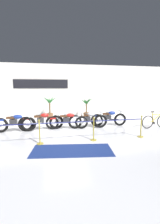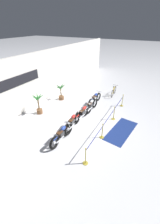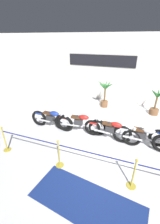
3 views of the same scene
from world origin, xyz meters
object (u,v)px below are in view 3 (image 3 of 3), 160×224
at_px(motorcycle_red_1, 80,124).
at_px(motorcycle_silver_3, 142,137).
at_px(stanchion_far_left, 57,149).
at_px(floor_banner, 86,202).
at_px(motorcycle_red_2, 111,131).
at_px(potted_palm_left_of_row, 105,93).
at_px(stanchion_mid_left, 59,157).
at_px(motorcycle_blue_0, 52,119).
at_px(potted_palm_right_of_row, 156,103).
at_px(stanchion_mid_right, 133,178).

height_order(motorcycle_red_1, motorcycle_silver_3, motorcycle_red_1).
distance_m(stanchion_far_left, floor_banner, 1.70).
height_order(motorcycle_red_2, potted_palm_left_of_row, potted_palm_left_of_row).
bearing_deg(potted_palm_left_of_row, stanchion_mid_left, -94.30).
bearing_deg(motorcycle_red_1, stanchion_far_left, -90.27).
relative_size(motorcycle_blue_0, stanchion_far_left, 0.31).
xyz_separation_m(motorcycle_red_1, floor_banner, (1.27, -2.98, -0.48)).
relative_size(motorcycle_red_2, floor_banner, 0.79).
relative_size(potted_palm_left_of_row, floor_banner, 0.56).
xyz_separation_m(potted_palm_right_of_row, stanchion_mid_right, (-0.94, -5.26, -0.34)).
height_order(potted_palm_left_of_row, floor_banner, potted_palm_left_of_row).
xyz_separation_m(motorcycle_red_1, stanchion_mid_right, (2.36, -2.09, -0.12)).
bearing_deg(potted_palm_right_of_row, motorcycle_blue_0, -145.04).
relative_size(motorcycle_red_2, stanchion_mid_left, 2.28).
relative_size(motorcycle_silver_3, stanchion_mid_left, 2.17).
relative_size(motorcycle_silver_3, potted_palm_left_of_row, 1.35).
distance_m(potted_palm_left_of_row, stanchion_mid_left, 5.38).
relative_size(motorcycle_blue_0, stanchion_mid_left, 2.09).
xyz_separation_m(motorcycle_blue_0, motorcycle_red_2, (2.78, 0.03, -0.01)).
bearing_deg(potted_palm_right_of_row, motorcycle_red_2, -120.31).
relative_size(potted_palm_left_of_row, stanchion_mid_left, 1.60).
distance_m(motorcycle_silver_3, potted_palm_left_of_row, 4.03).
distance_m(motorcycle_blue_0, potted_palm_left_of_row, 3.82).
bearing_deg(motorcycle_red_1, motorcycle_blue_0, -175.98).
bearing_deg(motorcycle_red_2, floor_banner, -92.79).
bearing_deg(motorcycle_silver_3, stanchion_mid_left, -142.54).
height_order(motorcycle_blue_0, stanchion_mid_left, stanchion_mid_left).
relative_size(motorcycle_red_1, potted_palm_right_of_row, 1.53).
distance_m(motorcycle_red_2, stanchion_far_left, 2.48).
relative_size(potted_palm_left_of_row, potted_palm_right_of_row, 1.06).
distance_m(motorcycle_red_2, floor_banner, 2.96).
xyz_separation_m(potted_palm_left_of_row, potted_palm_right_of_row, (2.87, -0.07, -0.21)).
xyz_separation_m(motorcycle_blue_0, potted_palm_left_of_row, (1.81, 3.34, 0.43)).
xyz_separation_m(potted_palm_right_of_row, floor_banner, (-2.04, -6.16, -0.70)).
bearing_deg(floor_banner, stanchion_mid_right, 47.32).
bearing_deg(motorcycle_red_1, stanchion_mid_left, -89.01).
relative_size(stanchion_mid_right, floor_banner, 0.35).
height_order(potted_palm_right_of_row, floor_banner, potted_palm_right_of_row).
bearing_deg(potted_palm_left_of_row, stanchion_far_left, -94.79).
xyz_separation_m(potted_palm_right_of_row, stanchion_far_left, (-3.31, -5.26, -0.01)).
bearing_deg(stanchion_far_left, potted_palm_left_of_row, 85.21).
bearing_deg(stanchion_far_left, motorcycle_blue_0, 124.40).
distance_m(motorcycle_red_2, stanchion_mid_left, 2.45).
distance_m(motorcycle_silver_3, floor_banner, 3.20).
relative_size(motorcycle_silver_3, stanchion_far_left, 0.33).
height_order(stanchion_mid_right, floor_banner, stanchion_mid_right).
bearing_deg(motorcycle_red_2, stanchion_mid_right, -64.73).
xyz_separation_m(motorcycle_silver_3, stanchion_mid_left, (-2.57, -1.97, -0.13)).
distance_m(motorcycle_blue_0, stanchion_mid_right, 4.24).
height_order(motorcycle_silver_3, stanchion_mid_right, stanchion_mid_right).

